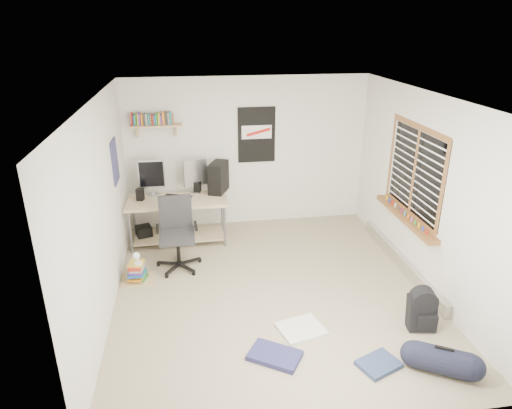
{
  "coord_description": "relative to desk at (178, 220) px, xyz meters",
  "views": [
    {
      "loc": [
        -0.97,
        -5.06,
        3.31
      ],
      "look_at": [
        -0.15,
        0.36,
        1.08
      ],
      "focal_mm": 32.0,
      "sensor_mm": 36.0,
      "label": 1
    }
  ],
  "objects": [
    {
      "name": "floor",
      "position": [
        1.19,
        -1.63,
        -0.37
      ],
      "size": [
        4.0,
        4.5,
        0.01
      ],
      "primitive_type": "cube",
      "color": "gray",
      "rests_on": "ground"
    },
    {
      "name": "ceiling",
      "position": [
        1.19,
        -1.63,
        2.14
      ],
      "size": [
        4.0,
        4.5,
        0.01
      ],
      "primitive_type": "cube",
      "color": "white",
      "rests_on": "ground"
    },
    {
      "name": "back_wall",
      "position": [
        1.19,
        0.62,
        0.89
      ],
      "size": [
        4.0,
        0.01,
        2.5
      ],
      "primitive_type": "cube",
      "color": "silver",
      "rests_on": "ground"
    },
    {
      "name": "left_wall",
      "position": [
        -0.81,
        -1.63,
        0.89
      ],
      "size": [
        0.01,
        4.5,
        2.5
      ],
      "primitive_type": "cube",
      "color": "silver",
      "rests_on": "ground"
    },
    {
      "name": "right_wall",
      "position": [
        3.2,
        -1.63,
        0.89
      ],
      "size": [
        0.01,
        4.5,
        2.5
      ],
      "primitive_type": "cube",
      "color": "silver",
      "rests_on": "ground"
    },
    {
      "name": "desk",
      "position": [
        0.0,
        0.0,
        0.0
      ],
      "size": [
        1.69,
        1.24,
        0.71
      ],
      "primitive_type": "cube",
      "rotation": [
        0.0,
        0.0,
        -0.41
      ],
      "color": "#CEA98F",
      "rests_on": "floor"
    },
    {
      "name": "monitor_left",
      "position": [
        -0.37,
        0.28,
        0.57
      ],
      "size": [
        0.42,
        0.11,
        0.46
      ],
      "primitive_type": "cube",
      "rotation": [
        0.0,
        0.0,
        -0.02
      ],
      "color": "#B7B8BC",
      "rests_on": "desk"
    },
    {
      "name": "monitor_right",
      "position": [
        0.3,
        0.28,
        0.56
      ],
      "size": [
        0.4,
        0.25,
        0.43
      ],
      "primitive_type": "cube",
      "rotation": [
        0.0,
        0.0,
        0.42
      ],
      "color": "#A3A3A8",
      "rests_on": "desk"
    },
    {
      "name": "pc_tower",
      "position": [
        0.67,
        0.28,
        0.59
      ],
      "size": [
        0.38,
        0.52,
        0.49
      ],
      "primitive_type": "cube",
      "rotation": [
        0.0,
        0.0,
        -0.37
      ],
      "color": "black",
      "rests_on": "desk"
    },
    {
      "name": "keyboard",
      "position": [
        0.02,
        0.12,
        0.35
      ],
      "size": [
        0.47,
        0.3,
        0.02
      ],
      "primitive_type": "cube",
      "rotation": [
        0.0,
        0.0,
        -0.37
      ],
      "color": "black",
      "rests_on": "desk"
    },
    {
      "name": "speaker_left",
      "position": [
        -0.56,
        0.07,
        0.44
      ],
      "size": [
        0.13,
        0.13,
        0.2
      ],
      "primitive_type": "cube",
      "rotation": [
        0.0,
        0.0,
        -0.32
      ],
      "color": "black",
      "rests_on": "desk"
    },
    {
      "name": "speaker_right",
      "position": [
        0.33,
        0.26,
        0.44
      ],
      "size": [
        0.13,
        0.13,
        0.2
      ],
      "primitive_type": "cube",
      "rotation": [
        0.0,
        0.0,
        -0.4
      ],
      "color": "black",
      "rests_on": "desk"
    },
    {
      "name": "office_chair",
      "position": [
        -0.0,
        -0.84,
        0.13
      ],
      "size": [
        0.7,
        0.7,
        1.03
      ],
      "primitive_type": "cube",
      "rotation": [
        0.0,
        0.0,
        0.05
      ],
      "color": "#272729",
      "rests_on": "floor"
    },
    {
      "name": "wall_shelf",
      "position": [
        -0.26,
        0.51,
        1.42
      ],
      "size": [
        0.8,
        0.22,
        0.24
      ],
      "primitive_type": "cube",
      "color": "tan",
      "rests_on": "back_wall"
    },
    {
      "name": "poster_back_wall",
      "position": [
        1.34,
        0.6,
        1.19
      ],
      "size": [
        0.62,
        0.03,
        0.92
      ],
      "primitive_type": "cube",
      "color": "black",
      "rests_on": "back_wall"
    },
    {
      "name": "poster_left_wall",
      "position": [
        -0.79,
        -0.43,
        1.14
      ],
      "size": [
        0.02,
        0.42,
        0.6
      ],
      "primitive_type": "cube",
      "color": "navy",
      "rests_on": "left_wall"
    },
    {
      "name": "window",
      "position": [
        3.14,
        -1.33,
        1.08
      ],
      "size": [
        0.1,
        1.5,
        1.26
      ],
      "primitive_type": "cube",
      "color": "brown",
      "rests_on": "right_wall"
    },
    {
      "name": "baseboard_heater",
      "position": [
        3.15,
        -1.33,
        -0.28
      ],
      "size": [
        0.08,
        2.5,
        0.18
      ],
      "primitive_type": "cube",
      "color": "#B7B2A8",
      "rests_on": "floor"
    },
    {
      "name": "backpack",
      "position": [
        2.75,
        -2.66,
        -0.16
      ],
      "size": [
        0.34,
        0.3,
        0.41
      ],
      "primitive_type": "cube",
      "rotation": [
        0.0,
        0.0,
        -0.19
      ],
      "color": "black",
      "rests_on": "floor"
    },
    {
      "name": "duffel_bag",
      "position": [
        2.62,
        -3.37,
        -0.22
      ],
      "size": [
        0.38,
        0.38,
        0.55
      ],
      "primitive_type": "cylinder",
      "rotation": [
        0.0,
        0.0,
        -0.53
      ],
      "color": "black",
      "rests_on": "floor"
    },
    {
      "name": "tshirt",
      "position": [
        1.38,
        -2.52,
        -0.34
      ],
      "size": [
        0.58,
        0.53,
        0.04
      ],
      "primitive_type": "cube",
      "rotation": [
        0.0,
        0.0,
        0.26
      ],
      "color": "silver",
      "rests_on": "floor"
    },
    {
      "name": "jeans_a",
      "position": [
        1.0,
        -2.92,
        -0.33
      ],
      "size": [
        0.63,
        0.57,
        0.06
      ],
      "primitive_type": "cube",
      "rotation": [
        0.0,
        0.0,
        -0.57
      ],
      "color": "#232451",
      "rests_on": "floor"
    },
    {
      "name": "jeans_b",
      "position": [
        2.03,
        -3.2,
        -0.34
      ],
      "size": [
        0.49,
        0.44,
        0.05
      ],
      "primitive_type": "cube",
      "rotation": [
        0.0,
        0.0,
        0.39
      ],
      "color": "navy",
      "rests_on": "floor"
    },
    {
      "name": "book_stack",
      "position": [
        -0.56,
        -1.11,
        -0.21
      ],
      "size": [
        0.48,
        0.41,
        0.3
      ],
      "primitive_type": "cube",
      "rotation": [
        0.0,
        0.0,
        0.12
      ],
      "color": "brown",
      "rests_on": "floor"
    },
    {
      "name": "desk_lamp",
      "position": [
        -0.54,
        -1.13,
        0.02
      ],
      "size": [
        0.14,
        0.2,
        0.18
      ],
      "primitive_type": "cube",
      "rotation": [
        0.0,
        0.0,
        -0.21
      ],
      "color": "silver",
      "rests_on": "book_stack"
    },
    {
      "name": "subwoofer",
      "position": [
        -0.56,
        0.07,
        -0.22
      ],
      "size": [
        0.28,
        0.28,
        0.26
      ],
      "primitive_type": "cube",
      "rotation": [
        0.0,
        0.0,
        0.29
      ],
      "color": "black",
      "rests_on": "floor"
    }
  ]
}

